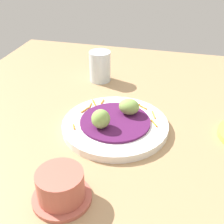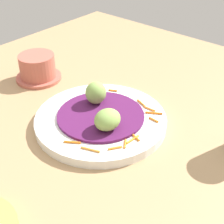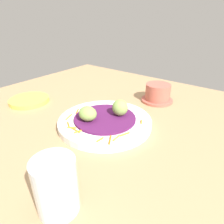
{
  "view_description": "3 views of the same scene",
  "coord_description": "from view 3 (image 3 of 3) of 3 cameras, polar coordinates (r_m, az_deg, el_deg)",
  "views": [
    {
      "loc": [
        -13.66,
        64.9,
        46.08
      ],
      "look_at": [
        1.88,
        3.82,
        6.64
      ],
      "focal_mm": 47.84,
      "sensor_mm": 36.0,
      "label": 1
    },
    {
      "loc": [
        -40.22,
        -34.12,
        43.3
      ],
      "look_at": [
        2.46,
        2.42,
        5.03
      ],
      "focal_mm": 54.11,
      "sensor_mm": 36.0,
      "label": 2
    },
    {
      "loc": [
        33.88,
        -35.25,
        31.95
      ],
      "look_at": [
        2.71,
        5.27,
        6.26
      ],
      "focal_mm": 32.51,
      "sensor_mm": 36.0,
      "label": 3
    }
  ],
  "objects": [
    {
      "name": "table_surface",
      "position": [
        0.58,
        -5.34,
        -5.79
      ],
      "size": [
        110.0,
        110.0,
        2.0
      ],
      "primitive_type": "cube",
      "color": "tan",
      "rests_on": "ground"
    },
    {
      "name": "main_plate",
      "position": [
        0.59,
        -2.0,
        -2.79
      ],
      "size": [
        26.87,
        26.87,
        1.91
      ],
      "primitive_type": "cylinder",
      "color": "white",
      "rests_on": "table_surface"
    },
    {
      "name": "cabbage_bed",
      "position": [
        0.58,
        -2.02,
        -1.72
      ],
      "size": [
        17.74,
        17.74,
        0.59
      ],
      "primitive_type": "cylinder",
      "color": "#51194C",
      "rests_on": "main_plate"
    },
    {
      "name": "carrot_garnish",
      "position": [
        0.54,
        -5.72,
        -4.41
      ],
      "size": [
        20.63,
        16.48,
        0.4
      ],
      "color": "orange",
      "rests_on": "main_plate"
    },
    {
      "name": "guac_scoop_left",
      "position": [
        0.56,
        -6.52,
        -0.28
      ],
      "size": [
        5.68,
        4.99,
        4.04
      ],
      "primitive_type": "ellipsoid",
      "rotation": [
        0.0,
        0.0,
        1.49
      ],
      "color": "#84A851",
      "rests_on": "cabbage_bed"
    },
    {
      "name": "guac_scoop_center",
      "position": [
        0.58,
        2.27,
        1.22
      ],
      "size": [
        5.67,
        5.55,
        4.79
      ],
      "primitive_type": "ellipsoid",
      "rotation": [
        0.0,
        0.0,
        5.03
      ],
      "color": "#84A851",
      "rests_on": "cabbage_bed"
    },
    {
      "name": "side_plate_small",
      "position": [
        0.79,
        -22.36,
        3.02
      ],
      "size": [
        13.92,
        13.92,
        1.46
      ],
      "primitive_type": "cylinder",
      "color": "#E0CC4C",
      "rests_on": "table_surface"
    },
    {
      "name": "terracotta_bowl",
      "position": [
        0.75,
        12.71,
        5.13
      ],
      "size": [
        11.33,
        11.33,
        6.52
      ],
      "color": "#B75B4C",
      "rests_on": "table_surface"
    },
    {
      "name": "water_glass",
      "position": [
        0.35,
        -15.46,
        -19.42
      ],
      "size": [
        6.98,
        6.98,
        9.96
      ],
      "primitive_type": "cylinder",
      "color": "silver",
      "rests_on": "table_surface"
    }
  ]
}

